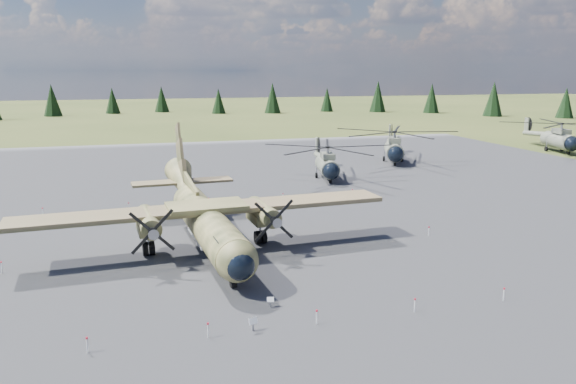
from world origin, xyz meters
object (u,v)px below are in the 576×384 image
object	(u,v)px
helicopter_near	(327,156)
transport_plane	(204,214)
helicopter_mid	(394,140)
helicopter_far	(560,131)

from	to	relation	value
helicopter_near	transport_plane	bearing A→B (deg)	-116.95
helicopter_mid	helicopter_far	bearing A→B (deg)	27.10
transport_plane	helicopter_far	xyz separation A→B (m)	(65.44, 37.06, 0.89)
helicopter_mid	helicopter_far	distance (m)	32.47
helicopter_far	helicopter_mid	bearing A→B (deg)	-163.38
helicopter_near	helicopter_mid	size ratio (longest dim) A/B	0.85
transport_plane	helicopter_far	bearing A→B (deg)	25.68
helicopter_near	helicopter_mid	bearing A→B (deg)	45.69
helicopter_near	helicopter_far	world-z (taller)	helicopter_far
transport_plane	helicopter_far	world-z (taller)	transport_plane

